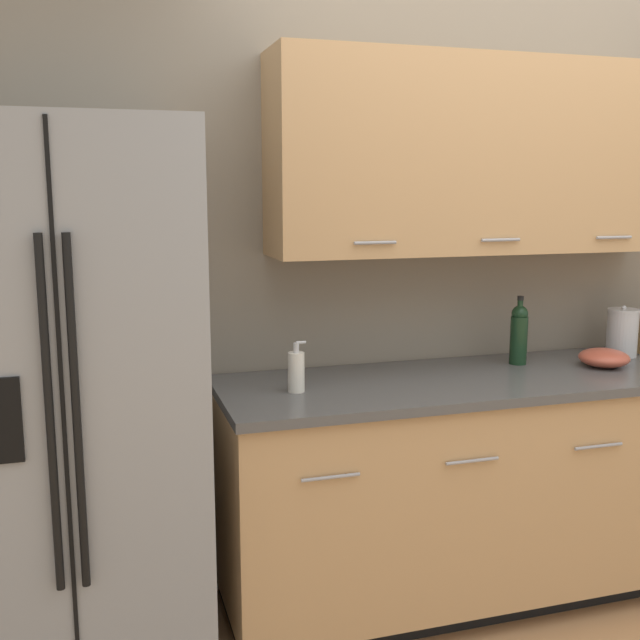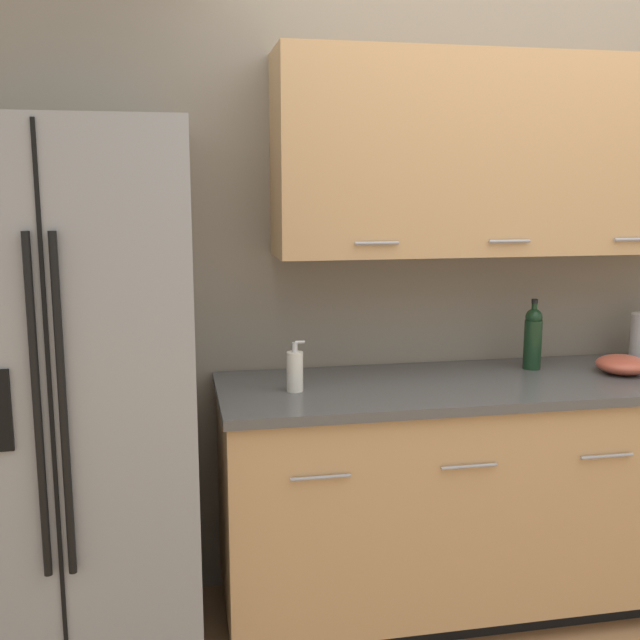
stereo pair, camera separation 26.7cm
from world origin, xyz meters
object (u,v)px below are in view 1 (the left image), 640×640
(soap_dispenser, at_px, (296,371))
(steel_canister, at_px, (622,332))
(refrigerator, at_px, (69,411))
(mixing_bowl, at_px, (604,358))
(wine_bottle, at_px, (519,333))

(soap_dispenser, distance_m, steel_canister, 1.51)
(refrigerator, bearing_deg, mixing_bowl, 0.76)
(wine_bottle, bearing_deg, soap_dispenser, -171.31)
(soap_dispenser, height_order, steel_canister, steel_canister)
(wine_bottle, xyz_separation_m, soap_dispenser, (-0.99, -0.15, -0.05))
(refrigerator, relative_size, steel_canister, 8.35)
(mixing_bowl, bearing_deg, wine_bottle, 155.08)
(refrigerator, height_order, wine_bottle, refrigerator)
(soap_dispenser, relative_size, mixing_bowl, 0.91)
(refrigerator, distance_m, steel_canister, 2.28)
(soap_dispenser, xyz_separation_m, mixing_bowl, (1.30, 0.01, -0.04))
(steel_canister, bearing_deg, mixing_bowl, -143.54)
(mixing_bowl, bearing_deg, refrigerator, -179.24)
(steel_canister, xyz_separation_m, mixing_bowl, (-0.20, -0.15, -0.07))
(steel_canister, bearing_deg, wine_bottle, -179.46)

